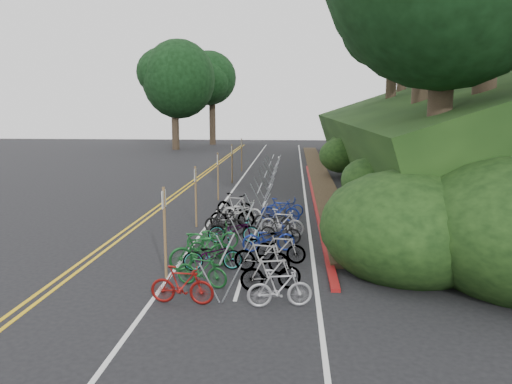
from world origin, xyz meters
TOP-DOWN VIEW (x-y plane):
  - ground at (0.00, 0.00)m, footprint 120.00×120.00m
  - road_markings at (0.63, 10.10)m, footprint 7.47×80.00m
  - red_curb at (5.70, 12.00)m, footprint 0.25×28.00m
  - embankment at (12.96, 19.04)m, footprint 14.30×48.14m
  - bike_rack_front at (2.77, -1.55)m, footprint 1.09×2.97m
  - bike_racks_rest at (3.00, 13.00)m, footprint 1.14×23.00m
  - signpost_near at (0.92, -1.16)m, footprint 0.08×0.40m
  - signposts_rest at (0.60, 14.00)m, footprint 0.08×18.40m
  - bike_front at (1.76, -0.32)m, footprint 1.27×1.96m
  - bike_valet at (2.99, 2.36)m, footprint 3.31×11.92m

SIDE VIEW (x-z plane):
  - ground at x=0.00m, z-range 0.00..0.00m
  - road_markings at x=0.63m, z-range 0.00..0.01m
  - red_curb at x=5.70m, z-range 0.00..0.10m
  - bike_valet at x=2.99m, z-range -0.06..1.03m
  - bike_front at x=1.76m, z-range 0.00..1.15m
  - bike_rack_front at x=2.77m, z-range 0.25..1.31m
  - bike_racks_rest at x=3.00m, z-range 0.27..1.44m
  - signposts_rest at x=0.60m, z-range 0.18..2.68m
  - signpost_near at x=0.92m, z-range 0.19..2.83m
  - embankment at x=12.96m, z-range -1.99..7.12m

